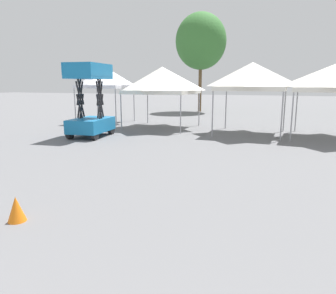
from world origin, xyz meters
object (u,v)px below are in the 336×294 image
(canopy_tent_behind_right, at_px, (252,77))
(scissor_lift, at_px, (91,114))
(tree_behind_tents_left, at_px, (201,41))
(traffic_cone_lot_center, at_px, (16,209))
(canopy_tent_far_left, at_px, (105,78))
(canopy_tent_behind_left, at_px, (162,80))

(canopy_tent_behind_right, relative_size, scissor_lift, 1.03)
(tree_behind_tents_left, relative_size, traffic_cone_lot_center, 18.04)
(canopy_tent_far_left, height_order, tree_behind_tents_left, tree_behind_tents_left)
(scissor_lift, bearing_deg, traffic_cone_lot_center, -64.65)
(canopy_tent_behind_right, bearing_deg, traffic_cone_lot_center, -103.34)
(traffic_cone_lot_center, bearing_deg, tree_behind_tents_left, 96.61)
(canopy_tent_behind_left, height_order, traffic_cone_lot_center, canopy_tent_behind_left)
(canopy_tent_behind_right, distance_m, scissor_lift, 7.73)
(canopy_tent_far_left, xyz_separation_m, tree_behind_tents_left, (3.53, 9.71, 3.11))
(canopy_tent_far_left, height_order, traffic_cone_lot_center, canopy_tent_far_left)
(canopy_tent_behind_right, relative_size, tree_behind_tents_left, 0.41)
(scissor_lift, xyz_separation_m, traffic_cone_lot_center, (3.98, -8.40, -0.82))
(traffic_cone_lot_center, bearing_deg, canopy_tent_behind_right, 76.66)
(canopy_tent_behind_left, relative_size, canopy_tent_behind_right, 1.04)
(traffic_cone_lot_center, bearing_deg, canopy_tent_far_left, 114.80)
(scissor_lift, bearing_deg, canopy_tent_far_left, 113.86)
(canopy_tent_behind_left, relative_size, tree_behind_tents_left, 0.43)
(canopy_tent_behind_left, relative_size, scissor_lift, 1.07)
(canopy_tent_far_left, height_order, scissor_lift, canopy_tent_far_left)
(canopy_tent_behind_left, height_order, scissor_lift, canopy_tent_behind_left)
(canopy_tent_far_left, distance_m, canopy_tent_behind_left, 4.35)
(canopy_tent_far_left, relative_size, tree_behind_tents_left, 0.42)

